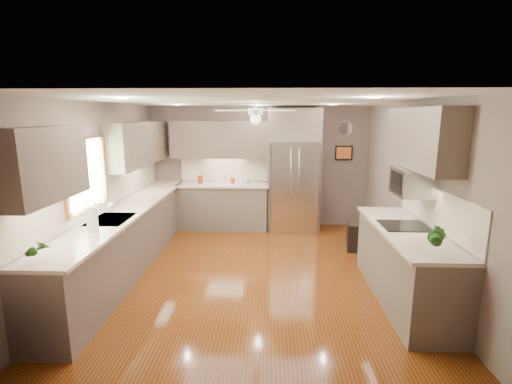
# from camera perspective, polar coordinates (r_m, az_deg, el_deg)

# --- Properties ---
(floor) EXTENTS (5.00, 5.00, 0.00)m
(floor) POSITION_cam_1_polar(r_m,az_deg,el_deg) (5.73, -0.17, -12.05)
(floor) COLOR #481F09
(floor) RESTS_ON ground
(ceiling) EXTENTS (5.00, 5.00, 0.00)m
(ceiling) POSITION_cam_1_polar(r_m,az_deg,el_deg) (5.25, -0.19, 13.79)
(ceiling) COLOR white
(ceiling) RESTS_ON ground
(wall_back) EXTENTS (4.50, 0.00, 4.50)m
(wall_back) POSITION_cam_1_polar(r_m,az_deg,el_deg) (7.82, 0.51, 3.91)
(wall_back) COLOR #6A5951
(wall_back) RESTS_ON ground
(wall_front) EXTENTS (4.50, 0.00, 4.50)m
(wall_front) POSITION_cam_1_polar(r_m,az_deg,el_deg) (2.95, -2.01, -9.35)
(wall_front) COLOR #6A5951
(wall_front) RESTS_ON ground
(wall_left) EXTENTS (0.00, 5.00, 5.00)m
(wall_left) POSITION_cam_1_polar(r_m,az_deg,el_deg) (5.88, -22.65, 0.42)
(wall_left) COLOR #6A5951
(wall_left) RESTS_ON ground
(wall_right) EXTENTS (0.00, 5.00, 5.00)m
(wall_right) POSITION_cam_1_polar(r_m,az_deg,el_deg) (5.73, 22.93, 0.12)
(wall_right) COLOR #6A5951
(wall_right) RESTS_ON ground
(canister_a) EXTENTS (0.13, 0.13, 0.17)m
(canister_a) POSITION_cam_1_polar(r_m,az_deg,el_deg) (7.67, -8.53, 1.89)
(canister_a) COLOR maroon
(canister_a) RESTS_ON back_run
(canister_c) EXTENTS (0.11, 0.11, 0.17)m
(canister_c) POSITION_cam_1_polar(r_m,az_deg,el_deg) (7.64, -4.96, 2.02)
(canister_c) COLOR beige
(canister_c) RESTS_ON back_run
(canister_d) EXTENTS (0.08, 0.08, 0.11)m
(canister_d) POSITION_cam_1_polar(r_m,az_deg,el_deg) (7.58, -3.62, 1.72)
(canister_d) COLOR maroon
(canister_d) RESTS_ON back_run
(soap_bottle) EXTENTS (0.08, 0.08, 0.18)m
(soap_bottle) POSITION_cam_1_polar(r_m,az_deg,el_deg) (5.73, -21.38, -2.02)
(soap_bottle) COLOR white
(soap_bottle) RESTS_ON left_run
(potted_plant_left) EXTENTS (0.16, 0.11, 0.28)m
(potted_plant_left) POSITION_cam_1_polar(r_m,az_deg,el_deg) (4.07, -30.52, -7.53)
(potted_plant_left) COLOR #1E5217
(potted_plant_left) RESTS_ON left_run
(potted_plant_right) EXTENTS (0.23, 0.21, 0.35)m
(potted_plant_right) POSITION_cam_1_polar(r_m,az_deg,el_deg) (4.17, 26.22, -6.22)
(potted_plant_right) COLOR #1E5217
(potted_plant_right) RESTS_ON right_run
(bowl) EXTENTS (0.30, 0.30, 0.06)m
(bowl) POSITION_cam_1_polar(r_m,az_deg,el_deg) (7.55, -1.92, 1.46)
(bowl) COLOR beige
(bowl) RESTS_ON back_run
(left_run) EXTENTS (0.65, 4.70, 1.45)m
(left_run) POSITION_cam_1_polar(r_m,az_deg,el_deg) (6.09, -18.96, -6.40)
(left_run) COLOR brown
(left_run) RESTS_ON ground
(back_run) EXTENTS (1.85, 0.65, 1.45)m
(back_run) POSITION_cam_1_polar(r_m,az_deg,el_deg) (7.72, -4.95, -2.02)
(back_run) COLOR brown
(back_run) RESTS_ON ground
(uppers) EXTENTS (4.50, 4.70, 0.95)m
(uppers) POSITION_cam_1_polar(r_m,az_deg,el_deg) (6.04, -7.03, 7.46)
(uppers) COLOR brown
(uppers) RESTS_ON wall_left
(window) EXTENTS (0.05, 1.12, 0.92)m
(window) POSITION_cam_1_polar(r_m,az_deg,el_deg) (5.38, -24.79, 2.51)
(window) COLOR #BFF2B2
(window) RESTS_ON wall_left
(sink) EXTENTS (0.50, 0.70, 0.32)m
(sink) POSITION_cam_1_polar(r_m,az_deg,el_deg) (5.38, -21.46, -4.22)
(sink) COLOR silver
(sink) RESTS_ON left_run
(refrigerator) EXTENTS (1.06, 0.75, 2.45)m
(refrigerator) POSITION_cam_1_polar(r_m,az_deg,el_deg) (7.50, 5.80, 3.04)
(refrigerator) COLOR silver
(refrigerator) RESTS_ON ground
(right_run) EXTENTS (0.70, 2.20, 1.45)m
(right_run) POSITION_cam_1_polar(r_m,az_deg,el_deg) (5.11, 22.02, -10.12)
(right_run) COLOR brown
(right_run) RESTS_ON ground
(microwave) EXTENTS (0.43, 0.55, 0.34)m
(microwave) POSITION_cam_1_polar(r_m,az_deg,el_deg) (5.11, 22.94, 1.43)
(microwave) COLOR silver
(microwave) RESTS_ON wall_right
(ceiling_fan) EXTENTS (1.18, 1.18, 0.32)m
(ceiling_fan) POSITION_cam_1_polar(r_m,az_deg,el_deg) (5.55, -0.07, 11.94)
(ceiling_fan) COLOR white
(ceiling_fan) RESTS_ON ceiling
(recessed_lights) EXTENTS (2.84, 3.14, 0.01)m
(recessed_lights) POSITION_cam_1_polar(r_m,az_deg,el_deg) (5.65, -0.45, 13.58)
(recessed_lights) COLOR white
(recessed_lights) RESTS_ON ceiling
(wall_clock) EXTENTS (0.30, 0.03, 0.30)m
(wall_clock) POSITION_cam_1_polar(r_m,az_deg,el_deg) (7.89, 13.51, 9.49)
(wall_clock) COLOR white
(wall_clock) RESTS_ON wall_back
(framed_print) EXTENTS (0.36, 0.03, 0.30)m
(framed_print) POSITION_cam_1_polar(r_m,az_deg,el_deg) (7.91, 13.35, 5.88)
(framed_print) COLOR black
(framed_print) RESTS_ON wall_back
(stool) EXTENTS (0.49, 0.49, 0.50)m
(stool) POSITION_cam_1_polar(r_m,az_deg,el_deg) (6.76, 15.71, -6.58)
(stool) COLOR black
(stool) RESTS_ON ground
(paper_towel) EXTENTS (0.13, 0.13, 0.33)m
(paper_towel) POSITION_cam_1_polar(r_m,az_deg,el_deg) (4.89, -23.90, -3.87)
(paper_towel) COLOR white
(paper_towel) RESTS_ON left_run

